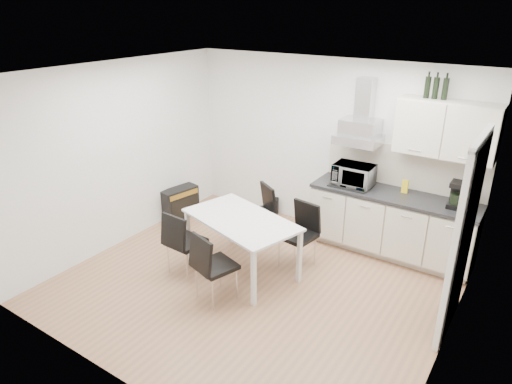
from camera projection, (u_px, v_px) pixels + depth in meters
ground at (253, 284)px, 5.75m from camera, size 4.50×4.50×0.00m
wall_back at (328, 147)px, 6.79m from camera, size 4.50×0.10×2.60m
wall_front at (115, 266)px, 3.72m from camera, size 4.50×0.10×2.60m
wall_left at (120, 156)px, 6.41m from camera, size 0.10×4.00×2.60m
wall_right at (459, 241)px, 4.10m from camera, size 0.10×4.00×2.60m
ceiling at (252, 74)px, 4.76m from camera, size 4.50×4.50×0.00m
doorway at (462, 240)px, 4.64m from camera, size 0.08×1.04×2.10m
kitchenette at (397, 199)px, 6.16m from camera, size 2.22×0.64×2.52m
dining_table at (241, 224)px, 5.82m from camera, size 1.66×1.22×0.75m
chair_far_left at (256, 215)px, 6.60m from camera, size 0.64×0.66×0.88m
chair_far_right at (298, 237)px, 6.00m from camera, size 0.51×0.56×0.88m
chair_near_left at (186, 242)px, 5.85m from camera, size 0.47×0.52×0.88m
chair_near_right at (216, 267)px, 5.32m from camera, size 0.57×0.61×0.88m
guitar_amp at (180, 203)px, 7.48m from camera, size 0.37×0.64×0.51m
floor_speaker at (273, 206)px, 7.61m from camera, size 0.21×0.20×0.29m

